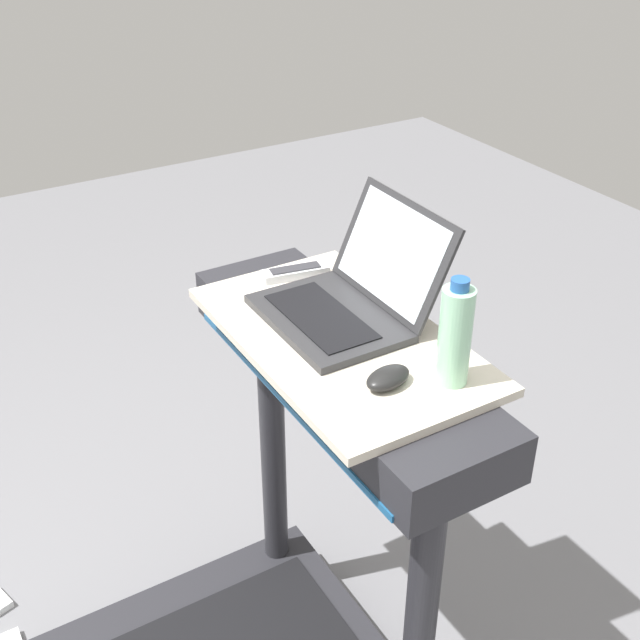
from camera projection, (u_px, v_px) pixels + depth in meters
name	position (u px, v px, depth m)	size (l,w,h in m)	color
desk_board	(340.00, 338.00, 1.73)	(0.69, 0.40, 0.02)	beige
laptop	(349.00, 296.00, 1.77)	(0.34, 0.33, 0.24)	#2D2D30
computer_mouse	(388.00, 378.00, 1.56)	(0.06, 0.10, 0.03)	black
water_bottle	(455.00, 335.00, 1.52)	(0.06, 0.06, 0.22)	#9EDBB2
tv_remote	(295.00, 272.00, 1.94)	(0.07, 0.17, 0.02)	silver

